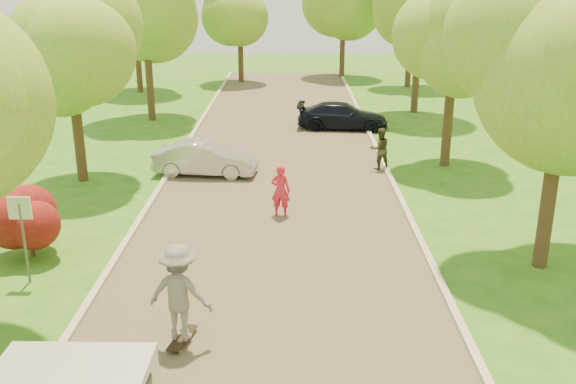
{
  "coord_description": "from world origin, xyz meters",
  "views": [
    {
      "loc": [
        0.52,
        -9.85,
        7.05
      ],
      "look_at": [
        0.39,
        6.94,
        1.3
      ],
      "focal_mm": 40.0,
      "sensor_mm": 36.0,
      "label": 1
    }
  ],
  "objects_px": {
    "silver_sedan": "(205,159)",
    "person_striped": "(281,191)",
    "dark_sedan": "(343,116)",
    "longboard": "(182,338)",
    "skateboarder": "(179,293)",
    "person_olive": "(380,149)",
    "street_sign": "(22,222)"
  },
  "relations": [
    {
      "from": "silver_sedan",
      "to": "dark_sedan",
      "type": "height_order",
      "value": "dark_sedan"
    },
    {
      "from": "dark_sedan",
      "to": "person_striped",
      "type": "xyz_separation_m",
      "value": [
        -2.73,
        -11.61,
        0.19
      ]
    },
    {
      "from": "dark_sedan",
      "to": "skateboarder",
      "type": "bearing_deg",
      "value": 171.94
    },
    {
      "from": "street_sign",
      "to": "dark_sedan",
      "type": "height_order",
      "value": "street_sign"
    },
    {
      "from": "dark_sedan",
      "to": "person_striped",
      "type": "relative_size",
      "value": 2.65
    },
    {
      "from": "street_sign",
      "to": "person_olive",
      "type": "bearing_deg",
      "value": 44.52
    },
    {
      "from": "dark_sedan",
      "to": "street_sign",
      "type": "bearing_deg",
      "value": 157.33
    },
    {
      "from": "person_striped",
      "to": "person_olive",
      "type": "bearing_deg",
      "value": -114.55
    },
    {
      "from": "street_sign",
      "to": "skateboarder",
      "type": "height_order",
      "value": "street_sign"
    },
    {
      "from": "silver_sedan",
      "to": "longboard",
      "type": "bearing_deg",
      "value": -168.72
    },
    {
      "from": "silver_sedan",
      "to": "skateboarder",
      "type": "height_order",
      "value": "skateboarder"
    },
    {
      "from": "longboard",
      "to": "skateboarder",
      "type": "xyz_separation_m",
      "value": [
        0.0,
        0.0,
        1.02
      ]
    },
    {
      "from": "skateboarder",
      "to": "person_olive",
      "type": "height_order",
      "value": "skateboarder"
    },
    {
      "from": "dark_sedan",
      "to": "person_olive",
      "type": "xyz_separation_m",
      "value": [
        0.91,
        -6.68,
        0.18
      ]
    },
    {
      "from": "longboard",
      "to": "person_striped",
      "type": "xyz_separation_m",
      "value": [
        1.85,
        7.16,
        0.7
      ]
    },
    {
      "from": "longboard",
      "to": "silver_sedan",
      "type": "bearing_deg",
      "value": -72.61
    },
    {
      "from": "person_striped",
      "to": "person_olive",
      "type": "relative_size",
      "value": 1.01
    },
    {
      "from": "person_olive",
      "to": "person_striped",
      "type": "bearing_deg",
      "value": 41.31
    },
    {
      "from": "street_sign",
      "to": "silver_sedan",
      "type": "bearing_deg",
      "value": 70.27
    },
    {
      "from": "street_sign",
      "to": "person_olive",
      "type": "height_order",
      "value": "street_sign"
    },
    {
      "from": "dark_sedan",
      "to": "skateboarder",
      "type": "distance_m",
      "value": 19.33
    },
    {
      "from": "dark_sedan",
      "to": "person_striped",
      "type": "height_order",
      "value": "person_striped"
    },
    {
      "from": "silver_sedan",
      "to": "skateboarder",
      "type": "relative_size",
      "value": 1.87
    },
    {
      "from": "dark_sedan",
      "to": "skateboarder",
      "type": "height_order",
      "value": "skateboarder"
    },
    {
      "from": "longboard",
      "to": "person_olive",
      "type": "xyz_separation_m",
      "value": [
        5.49,
        12.09,
        0.69
      ]
    },
    {
      "from": "person_striped",
      "to": "dark_sedan",
      "type": "bearing_deg",
      "value": -91.35
    },
    {
      "from": "street_sign",
      "to": "longboard",
      "type": "bearing_deg",
      "value": -32.85
    },
    {
      "from": "street_sign",
      "to": "person_striped",
      "type": "relative_size",
      "value": 1.35
    },
    {
      "from": "silver_sedan",
      "to": "person_striped",
      "type": "distance_m",
      "value": 5.07
    },
    {
      "from": "silver_sedan",
      "to": "person_striped",
      "type": "relative_size",
      "value": 2.32
    },
    {
      "from": "skateboarder",
      "to": "person_olive",
      "type": "distance_m",
      "value": 13.29
    },
    {
      "from": "dark_sedan",
      "to": "person_striped",
      "type": "distance_m",
      "value": 11.93
    }
  ]
}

